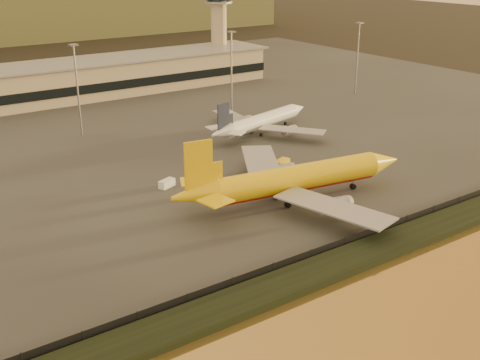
% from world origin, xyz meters
% --- Properties ---
extents(ground, '(900.00, 900.00, 0.00)m').
position_xyz_m(ground, '(0.00, 0.00, 0.00)').
color(ground, black).
rests_on(ground, ground).
extents(embankment, '(320.00, 7.00, 1.40)m').
position_xyz_m(embankment, '(0.00, -17.00, 0.70)').
color(embankment, black).
rests_on(embankment, ground).
extents(tarmac, '(320.00, 220.00, 0.20)m').
position_xyz_m(tarmac, '(0.00, 95.00, 0.10)').
color(tarmac, '#2D2D2D').
rests_on(tarmac, ground).
extents(perimeter_fence, '(300.00, 0.05, 2.20)m').
position_xyz_m(perimeter_fence, '(0.00, -13.00, 1.30)').
color(perimeter_fence, black).
rests_on(perimeter_fence, tarmac).
extents(terminal_building, '(202.00, 25.00, 12.60)m').
position_xyz_m(terminal_building, '(-14.52, 125.55, 6.25)').
color(terminal_building, tan).
rests_on(terminal_building, tarmac).
extents(control_tower, '(11.20, 11.20, 35.50)m').
position_xyz_m(control_tower, '(70.00, 131.00, 21.66)').
color(control_tower, tan).
rests_on(control_tower, tarmac).
extents(apron_light_masts, '(152.20, 12.20, 25.40)m').
position_xyz_m(apron_light_masts, '(15.00, 75.00, 15.70)').
color(apron_light_masts, slate).
rests_on(apron_light_masts, tarmac).
extents(dhl_cargo_jet, '(53.87, 52.22, 16.10)m').
position_xyz_m(dhl_cargo_jet, '(8.45, 8.78, 5.01)').
color(dhl_cargo_jet, '#E3B70B').
rests_on(dhl_cargo_jet, tarmac).
extents(white_narrowbody_jet, '(40.62, 38.87, 11.81)m').
position_xyz_m(white_narrowbody_jet, '(32.74, 52.17, 3.72)').
color(white_narrowbody_jet, white).
rests_on(white_narrowbody_jet, tarmac).
extents(gse_vehicle_yellow, '(5.00, 3.49, 2.06)m').
position_xyz_m(gse_vehicle_yellow, '(19.08, 26.05, 1.23)').
color(gse_vehicle_yellow, '#E3B70B').
rests_on(gse_vehicle_yellow, tarmac).
extents(gse_vehicle_white, '(4.22, 2.99, 1.74)m').
position_xyz_m(gse_vehicle_white, '(-9.48, 30.90, 1.07)').
color(gse_vehicle_white, white).
rests_on(gse_vehicle_white, tarmac).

